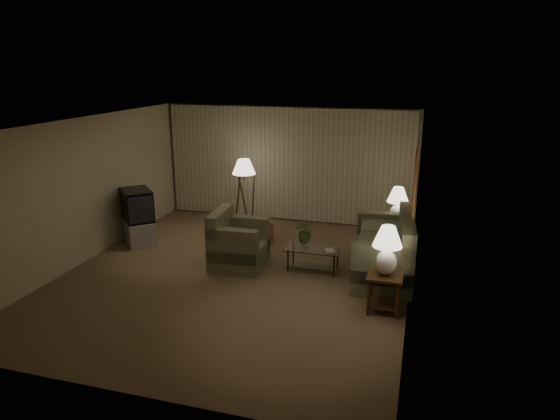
# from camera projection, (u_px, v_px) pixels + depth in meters

# --- Properties ---
(ground) EXTENTS (7.00, 7.00, 0.00)m
(ground) POSITION_uv_depth(u_px,v_px,m) (237.00, 274.00, 8.96)
(ground) COLOR olive
(ground) RESTS_ON ground
(room_shell) EXTENTS (6.04, 7.02, 2.72)m
(room_shell) POSITION_uv_depth(u_px,v_px,m) (263.00, 163.00, 9.84)
(room_shell) COLOR beige
(room_shell) RESTS_ON ground
(sofa) EXTENTS (2.14, 1.30, 0.89)m
(sofa) POSITION_uv_depth(u_px,v_px,m) (383.00, 252.00, 8.81)
(sofa) COLOR #6D6F4E
(sofa) RESTS_ON ground
(armchair) EXTENTS (1.07, 1.03, 0.83)m
(armchair) POSITION_uv_depth(u_px,v_px,m) (239.00, 245.00, 9.24)
(armchair) COLOR #6D6F4E
(armchair) RESTS_ON ground
(side_table_near) EXTENTS (0.52, 0.52, 0.60)m
(side_table_near) POSITION_uv_depth(u_px,v_px,m) (385.00, 286.00, 7.54)
(side_table_near) COLOR #321E0D
(side_table_near) RESTS_ON ground
(side_table_far) EXTENTS (0.56, 0.47, 0.60)m
(side_table_far) POSITION_uv_depth(u_px,v_px,m) (396.00, 232.00, 9.94)
(side_table_far) COLOR #321E0D
(side_table_far) RESTS_ON ground
(table_lamp_near) EXTENTS (0.44, 0.44, 0.76)m
(table_lamp_near) POSITION_uv_depth(u_px,v_px,m) (387.00, 246.00, 7.36)
(table_lamp_near) COLOR white
(table_lamp_near) RESTS_ON side_table_near
(table_lamp_far) EXTENTS (0.42, 0.42, 0.73)m
(table_lamp_far) POSITION_uv_depth(u_px,v_px,m) (398.00, 202.00, 9.76)
(table_lamp_far) COLOR white
(table_lamp_far) RESTS_ON side_table_far
(coffee_table) EXTENTS (0.98, 0.54, 0.41)m
(coffee_table) POSITION_uv_depth(u_px,v_px,m) (313.00, 255.00, 9.10)
(coffee_table) COLOR silver
(coffee_table) RESTS_ON ground
(tv_cabinet) EXTENTS (1.41, 1.41, 0.50)m
(tv_cabinet) POSITION_uv_depth(u_px,v_px,m) (139.00, 231.00, 10.47)
(tv_cabinet) COLOR #A9A9AC
(tv_cabinet) RESTS_ON ground
(crt_tv) EXTENTS (1.30, 1.30, 0.65)m
(crt_tv) POSITION_uv_depth(u_px,v_px,m) (137.00, 205.00, 10.31)
(crt_tv) COLOR black
(crt_tv) RESTS_ON tv_cabinet
(floor_lamp) EXTENTS (0.52, 0.52, 1.60)m
(floor_lamp) POSITION_uv_depth(u_px,v_px,m) (244.00, 193.00, 11.22)
(floor_lamp) COLOR #321E0D
(floor_lamp) RESTS_ON ground
(ottoman) EXTENTS (0.83, 0.83, 0.42)m
(ottoman) POSITION_uv_depth(u_px,v_px,m) (258.00, 231.00, 10.60)
(ottoman) COLOR #B1693C
(ottoman) RESTS_ON ground
(vase) EXTENTS (0.18, 0.18, 0.15)m
(vase) POSITION_uv_depth(u_px,v_px,m) (305.00, 244.00, 9.08)
(vase) COLOR silver
(vase) RESTS_ON coffee_table
(flowers) EXTENTS (0.42, 0.37, 0.43)m
(flowers) POSITION_uv_depth(u_px,v_px,m) (305.00, 229.00, 9.00)
(flowers) COLOR #4C6E31
(flowers) RESTS_ON vase
(book) EXTENTS (0.24, 0.27, 0.02)m
(book) POSITION_uv_depth(u_px,v_px,m) (326.00, 251.00, 8.90)
(book) COLOR olive
(book) RESTS_ON coffee_table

